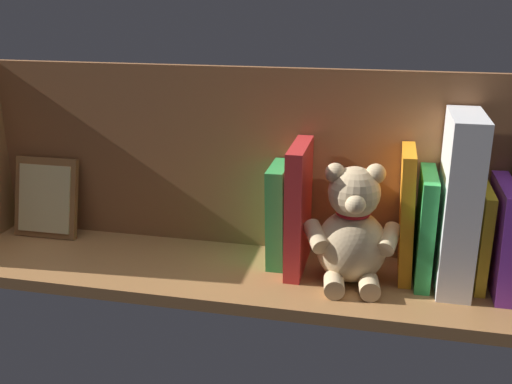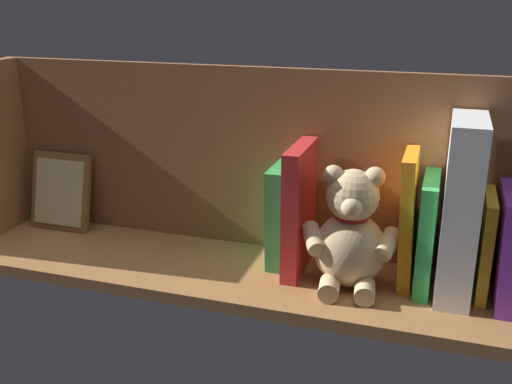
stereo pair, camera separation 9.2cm
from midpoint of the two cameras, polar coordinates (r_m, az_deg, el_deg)
ground_plane at (r=108.12cm, az=-2.47°, el=-7.98°), size 116.48×26.18×2.20cm
shelf_back_panel at (r=111.23cm, az=-1.16°, el=3.03°), size 116.48×1.50×34.72cm
book_3 at (r=103.91cm, az=20.32°, el=-4.12°), size 3.13×15.10×18.42cm
book_4 at (r=105.06cm, az=18.56°, el=-4.09°), size 1.72×12.29×16.93cm
dictionary_thick_white at (r=101.00cm, az=16.52°, el=-1.01°), size 5.47×15.18×29.38cm
book_5 at (r=103.40cm, az=13.57°, el=-3.34°), size 2.52×13.48×19.06cm
book_6 at (r=103.47cm, az=11.89°, el=-2.11°), size 3.04×11.81×22.78cm
teddy_bear at (r=100.23cm, az=6.69°, el=-3.82°), size 16.92×14.38×20.99cm
book_7 at (r=103.89cm, az=1.61°, el=-1.56°), size 2.88×14.30×22.90cm
book_8 at (r=107.14cm, az=-0.21°, el=-2.20°), size 3.41×10.56×18.41cm
picture_frame_leaning at (r=128.62cm, az=-21.58°, el=-0.55°), size 13.41×5.25×16.02cm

